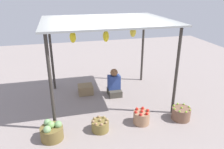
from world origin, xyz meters
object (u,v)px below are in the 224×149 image
object	(u,v)px
vendor_person	(114,85)
basket_red_tomatoes	(141,117)
basket_limes	(181,113)
wooden_crate_near_vendor	(86,89)
basket_potatoes	(100,125)
basket_cabbages	(52,132)

from	to	relation	value
vendor_person	basket_red_tomatoes	world-z (taller)	vendor_person
vendor_person	basket_limes	bearing A→B (deg)	-52.98
basket_limes	wooden_crate_near_vendor	xyz separation A→B (m)	(-1.99, 1.86, -0.01)
vendor_person	basket_potatoes	xyz separation A→B (m)	(-0.72, -1.58, -0.17)
vendor_person	basket_limes	size ratio (longest dim) A/B	1.82
basket_potatoes	wooden_crate_near_vendor	world-z (taller)	basket_potatoes
vendor_person	basket_potatoes	distance (m)	1.74
wooden_crate_near_vendor	basket_cabbages	bearing A→B (deg)	-116.52
vendor_person	basket_potatoes	world-z (taller)	vendor_person
basket_potatoes	basket_cabbages	bearing A→B (deg)	-177.89
wooden_crate_near_vendor	basket_limes	bearing A→B (deg)	-42.93
wooden_crate_near_vendor	basket_red_tomatoes	bearing A→B (deg)	-60.04
basket_cabbages	basket_red_tomatoes	world-z (taller)	basket_cabbages
vendor_person	wooden_crate_near_vendor	world-z (taller)	vendor_person
vendor_person	basket_cabbages	bearing A→B (deg)	-136.88
vendor_person	wooden_crate_near_vendor	size ratio (longest dim) A/B	1.90
basket_limes	wooden_crate_near_vendor	size ratio (longest dim) A/B	1.04
vendor_person	basket_cabbages	size ratio (longest dim) A/B	1.69
basket_cabbages	wooden_crate_near_vendor	xyz separation A→B (m)	(0.94, 1.87, -0.04)
basket_red_tomatoes	basket_cabbages	bearing A→B (deg)	-177.60
basket_potatoes	wooden_crate_near_vendor	xyz separation A→B (m)	(-0.07, 1.84, 0.01)
vendor_person	basket_limes	xyz separation A→B (m)	(1.20, -1.60, -0.15)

